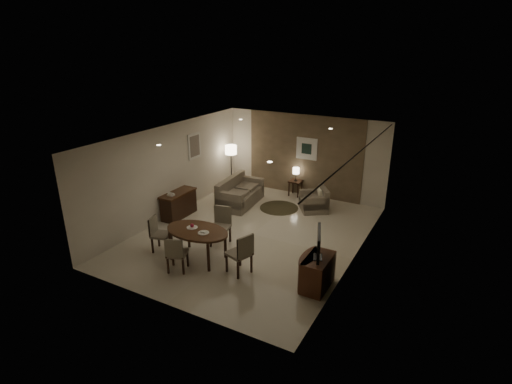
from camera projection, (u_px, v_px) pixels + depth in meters
The scene contains 31 objects.
room_shell at pixel (260, 183), 10.61m from camera, with size 5.50×7.00×2.70m.
taupe_accent at pixel (304, 156), 13.14m from camera, with size 3.96×0.03×2.70m, color #79624B.
curtain_wall at pixel (355, 208), 9.08m from camera, with size 0.08×6.70×2.58m, color #C1B697, non-canonical shape.
curtain_rod at pixel (360, 151), 8.62m from camera, with size 0.03×0.03×6.80m, color black.
art_back_frame at pixel (307, 149), 12.99m from camera, with size 0.72×0.03×0.72m, color silver.
art_back_canvas at pixel (307, 149), 12.97m from camera, with size 0.34×0.01×0.34m, color #182C24.
art_left_frame at pixel (194, 146), 12.31m from camera, with size 0.03×0.60×0.80m, color silver.
art_left_canvas at pixel (195, 146), 12.30m from camera, with size 0.01×0.46×0.64m, color gray.
downlight_nl at pixel (159, 145), 8.96m from camera, with size 0.10×0.10×0.01m, color white.
downlight_nr at pixel (270, 162), 7.70m from camera, with size 0.10×0.10×0.01m, color white.
downlight_fl at pixel (241, 120), 11.92m from camera, with size 0.10×0.10×0.01m, color white.
downlight_fr at pixel (331, 129), 10.66m from camera, with size 0.10×0.10×0.01m, color white.
console_desk at pixel (179, 204), 11.74m from camera, with size 0.48×1.20×0.75m, color #462A16, non-canonical shape.
telephone at pixel (171, 194), 11.35m from camera, with size 0.20×0.14×0.09m, color white, non-canonical shape.
tv_cabinet at pixel (318, 272), 8.32m from camera, with size 0.48×0.90×0.70m, color brown, non-canonical shape.
flat_tv at pixel (319, 244), 8.09m from camera, with size 0.06×0.88×0.60m, color black, non-canonical shape.
dining_table at pixel (198, 244), 9.43m from camera, with size 1.59×0.99×0.74m, color #462A16, non-canonical shape.
chair_near at pixel (177, 253), 8.92m from camera, with size 0.42×0.42×0.87m, color gray, non-canonical shape.
chair_far at pixel (220, 227), 10.06m from camera, with size 0.47×0.47×0.97m, color gray, non-canonical shape.
chair_left at pixel (161, 234), 9.77m from camera, with size 0.43×0.43×0.88m, color gray, non-canonical shape.
chair_right at pixel (239, 253), 8.81m from camera, with size 0.47×0.47×0.98m, color gray, non-canonical shape.
plate_a at pixel (192, 227), 9.42m from camera, with size 0.26×0.26×0.02m, color white.
plate_b at pixel (204, 233), 9.16m from camera, with size 0.26×0.26×0.02m, color white.
fruit_apple at pixel (192, 225), 9.40m from camera, with size 0.09×0.09×0.09m, color #A91330.
napkin at pixel (203, 232), 9.15m from camera, with size 0.12×0.08×0.03m, color white.
round_rug at pixel (279, 208), 12.45m from camera, with size 1.20×1.20×0.01m, color #474127.
sofa at pixel (240, 192), 12.62m from camera, with size 0.89×1.79×0.84m, color gray, non-canonical shape.
armchair at pixel (314, 199), 12.16m from camera, with size 0.81×0.76×0.72m, color gray, non-canonical shape.
side_table at pixel (295, 188), 13.40m from camera, with size 0.41×0.41×0.52m, color black, non-canonical shape.
table_lamp at pixel (296, 174), 13.22m from camera, with size 0.22×0.22×0.50m, color #FFEAC1, non-canonical shape.
floor_lamp at pixel (231, 167), 13.82m from camera, with size 0.40×0.40×1.57m, color #FFE5B7, non-canonical shape.
Camera 1 is at (4.73, -8.43, 4.86)m, focal length 28.00 mm.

